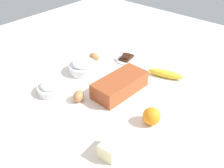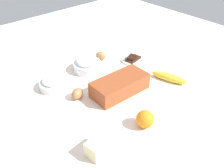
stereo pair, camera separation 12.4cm
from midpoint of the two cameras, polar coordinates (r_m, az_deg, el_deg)
ground_plane at (r=1.27m, az=2.80°, el=-1.95°), size 2.40×2.40×0.02m
loaf_pan at (r=1.23m, az=4.63°, el=-0.34°), size 0.29×0.14×0.08m
flour_bowl at (r=1.29m, az=-10.29°, el=0.06°), size 0.14×0.14×0.06m
sugar_bowl at (r=1.41m, az=-2.92°, el=4.26°), size 0.16×0.16×0.08m
banana at (r=1.37m, az=15.10°, el=1.34°), size 0.10×0.19×0.04m
orange_fruit at (r=1.07m, az=10.68°, el=-7.81°), size 0.07×0.07×0.07m
butter_block at (r=0.95m, az=0.84°, el=-14.01°), size 0.10×0.07×0.06m
egg_near_butter at (r=1.52m, az=-0.12°, el=6.23°), size 0.07×0.08×0.05m
egg_beside_bowl at (r=1.21m, az=-4.82°, el=-2.23°), size 0.08×0.08×0.05m
chocolate_plate at (r=1.52m, az=6.99°, el=5.34°), size 0.13×0.13×0.03m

